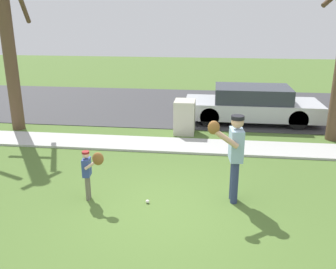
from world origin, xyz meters
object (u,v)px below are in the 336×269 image
(parked_sedan_silver, at_px, (252,104))
(street_tree_far, at_px, (6,31))
(person_child, at_px, (90,168))
(utility_cabinet, at_px, (185,117))
(person_adult, at_px, (234,149))
(baseball, at_px, (147,201))

(parked_sedan_silver, bearing_deg, street_tree_far, -166.54)
(person_child, relative_size, street_tree_far, 0.18)
(person_child, distance_m, parked_sedan_silver, 7.28)
(person_child, xyz_separation_m, utility_cabinet, (1.48, 4.69, -0.17))
(utility_cabinet, bearing_deg, person_adult, -73.42)
(baseball, relative_size, street_tree_far, 0.01)
(person_adult, xyz_separation_m, street_tree_far, (-6.76, 4.15, 2.01))
(person_adult, height_order, baseball, person_adult)
(street_tree_far, bearing_deg, baseball, -41.10)
(person_adult, distance_m, parked_sedan_silver, 6.07)
(parked_sedan_silver, bearing_deg, baseball, -111.96)
(person_child, height_order, street_tree_far, street_tree_far)
(street_tree_far, bearing_deg, parked_sedan_silver, 13.46)
(person_child, relative_size, parked_sedan_silver, 0.23)
(baseball, distance_m, parked_sedan_silver, 6.81)
(person_child, bearing_deg, utility_cabinet, 66.71)
(person_child, bearing_deg, parked_sedan_silver, 53.89)
(person_child, xyz_separation_m, parked_sedan_silver, (3.68, 6.29, -0.08))
(utility_cabinet, distance_m, parked_sedan_silver, 2.72)
(utility_cabinet, height_order, parked_sedan_silver, parked_sedan_silver)
(person_child, height_order, parked_sedan_silver, parked_sedan_silver)
(person_adult, relative_size, utility_cabinet, 1.68)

